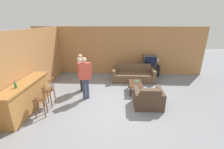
# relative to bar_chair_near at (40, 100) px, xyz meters

# --- Properties ---
(ground_plane) EXTENTS (24.00, 24.00, 0.00)m
(ground_plane) POSITION_rel_bar_chair_near_xyz_m (2.33, 0.74, -0.55)
(ground_plane) COLOR gray
(wall_back) EXTENTS (9.40, 0.08, 2.60)m
(wall_back) POSITION_rel_bar_chair_near_xyz_m (2.33, 4.26, 0.75)
(wall_back) COLOR #B27A47
(wall_back) RESTS_ON ground_plane
(wall_left) EXTENTS (0.08, 8.52, 2.60)m
(wall_left) POSITION_rel_bar_chair_near_xyz_m (-0.94, 2.00, 0.75)
(wall_left) COLOR #B27A47
(wall_left) RESTS_ON ground_plane
(bar_counter) EXTENTS (0.55, 2.25, 1.01)m
(bar_counter) POSITION_rel_bar_chair_near_xyz_m (-0.61, 0.28, -0.04)
(bar_counter) COLOR #A87038
(bar_counter) RESTS_ON ground_plane
(bar_chair_near) EXTENTS (0.46, 0.46, 1.04)m
(bar_chair_near) POSITION_rel_bar_chair_near_xyz_m (0.00, 0.00, 0.00)
(bar_chair_near) COLOR brown
(bar_chair_near) RESTS_ON ground_plane
(bar_chair_mid) EXTENTS (0.42, 0.42, 1.04)m
(bar_chair_mid) POSITION_rel_bar_chair_near_xyz_m (0.00, 0.60, 0.00)
(bar_chair_mid) COLOR brown
(bar_chair_mid) RESTS_ON ground_plane
(couch_far) EXTENTS (2.09, 0.85, 0.80)m
(couch_far) POSITION_rel_bar_chair_near_xyz_m (3.16, 3.15, -0.26)
(couch_far) COLOR brown
(couch_far) RESTS_ON ground_plane
(armchair_near) EXTENTS (0.98, 0.81, 0.78)m
(armchair_near) POSITION_rel_bar_chair_near_xyz_m (3.48, 0.70, -0.26)
(armchair_near) COLOR #4C3828
(armchair_near) RESTS_ON ground_plane
(coffee_table) EXTENTS (0.54, 0.92, 0.41)m
(coffee_table) POSITION_rel_bar_chair_near_xyz_m (3.14, 1.85, -0.21)
(coffee_table) COLOR #472D1E
(coffee_table) RESTS_ON ground_plane
(tv_unit) EXTENTS (1.06, 0.45, 0.61)m
(tv_unit) POSITION_rel_bar_chair_near_xyz_m (4.08, 3.92, -0.25)
(tv_unit) COLOR black
(tv_unit) RESTS_ON ground_plane
(tv) EXTENTS (0.68, 0.44, 0.53)m
(tv) POSITION_rel_bar_chair_near_xyz_m (4.08, 3.91, 0.32)
(tv) COLOR #4C4C4C
(tv) RESTS_ON tv_unit
(bottle) EXTENTS (0.07, 0.07, 0.22)m
(bottle) POSITION_rel_bar_chair_near_xyz_m (-0.60, -0.11, 0.56)
(bottle) COLOR #2D7F3D
(bottle) RESTS_ON bar_counter
(book_on_table) EXTENTS (0.25, 0.20, 0.03)m
(book_on_table) POSITION_rel_bar_chair_near_xyz_m (3.21, 1.98, -0.13)
(book_on_table) COLOR #33704C
(book_on_table) RESTS_ON coffee_table
(table_lamp) EXTENTS (0.29, 0.29, 0.46)m
(table_lamp) POSITION_rel_bar_chair_near_xyz_m (4.45, 3.92, 0.40)
(table_lamp) COLOR brown
(table_lamp) RESTS_ON tv_unit
(person_by_window) EXTENTS (0.33, 0.50, 1.61)m
(person_by_window) POSITION_rel_bar_chair_near_xyz_m (0.86, 1.86, 0.36)
(person_by_window) COLOR black
(person_by_window) RESTS_ON ground_plane
(person_by_counter) EXTENTS (0.49, 0.21, 1.64)m
(person_by_counter) POSITION_rel_bar_chair_near_xyz_m (1.17, 1.19, 0.39)
(person_by_counter) COLOR #384260
(person_by_counter) RESTS_ON ground_plane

